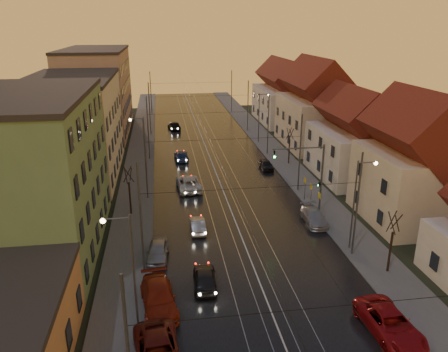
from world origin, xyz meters
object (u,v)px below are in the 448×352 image
street_lamp_1 (358,196)px  parked_left_2 (159,298)px  street_lamp_0 (128,262)px  parked_right_1 (314,217)px  street_lamp_3 (261,113)px  driving_car_4 (174,125)px  driving_car_0 (205,278)px  parked_right_0 (390,324)px  driving_car_3 (181,156)px  parked_right_2 (266,165)px  driving_car_1 (198,225)px  traffic_light_mast (313,170)px  street_lamp_2 (142,143)px  parked_left_3 (158,251)px  driving_car_2 (189,183)px

street_lamp_1 → parked_left_2: (-16.58, -5.90, -4.10)m
street_lamp_0 → parked_right_1: bearing=39.0°
street_lamp_1 → street_lamp_0: bearing=-156.3°
street_lamp_3 → driving_car_4: size_ratio=1.72×
street_lamp_3 → driving_car_0: bearing=-108.4°
driving_car_4 → parked_right_0: size_ratio=0.84×
parked_right_0 → driving_car_4: bearing=97.6°
driving_car_3 → parked_right_2: (10.94, -5.72, -0.04)m
driving_car_1 → driving_car_4: 41.76m
street_lamp_1 → parked_right_1: street_lamp_1 is taller
traffic_light_mast → parked_left_2: size_ratio=1.33×
street_lamp_1 → street_lamp_2: size_ratio=1.00×
traffic_light_mast → parked_left_2: bearing=-138.1°
street_lamp_1 → parked_left_2: bearing=-160.4°
traffic_light_mast → parked_left_3: bearing=-155.0°
street_lamp_2 → parked_right_1: 22.49m
driving_car_1 → parked_right_2: (10.62, 16.99, 0.00)m
driving_car_2 → parked_left_3: bearing=72.9°
driving_car_1 → street_lamp_0: bearing=68.3°
traffic_light_mast → parked_right_1: traffic_light_mast is taller
parked_right_0 → parked_right_1: (0.78, 16.16, -0.10)m
street_lamp_3 → parked_right_1: street_lamp_3 is taller
street_lamp_1 → driving_car_3: street_lamp_1 is taller
parked_left_2 → parked_right_1: size_ratio=1.17×
street_lamp_2 → parked_right_2: 16.62m
driving_car_0 → parked_right_2: bearing=-109.7°
driving_car_3 → street_lamp_1: bearing=113.8°
street_lamp_2 → driving_car_3: bearing=58.4°
traffic_light_mast → driving_car_2: size_ratio=1.28×
street_lamp_1 → driving_car_3: size_ratio=1.74×
parked_left_3 → street_lamp_3: bearing=70.0°
street_lamp_1 → driving_car_4: 49.18m
street_lamp_1 → driving_car_4: street_lamp_1 is taller
street_lamp_3 → traffic_light_mast: street_lamp_3 is taller
driving_car_3 → parked_left_2: bearing=82.9°
driving_car_1 → parked_left_3: bearing=51.0°
driving_car_4 → parked_left_2: bearing=78.7°
parked_right_0 → driving_car_1: bearing=120.0°
traffic_light_mast → driving_car_1: bearing=-167.3°
traffic_light_mast → driving_car_2: bearing=145.1°
parked_right_0 → parked_right_2: bearing=86.6°
traffic_light_mast → parked_right_2: 14.92m
driving_car_0 → driving_car_2: size_ratio=0.73×
driving_car_3 → street_lamp_3: bearing=-150.5°
street_lamp_3 → driving_car_3: bearing=-149.0°
traffic_light_mast → street_lamp_3: bearing=87.7°
street_lamp_3 → driving_car_0: 42.12m
parked_right_2 → street_lamp_2: bearing=-173.4°
street_lamp_1 → driving_car_4: bearing=106.0°
traffic_light_mast → parked_left_3: 17.56m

